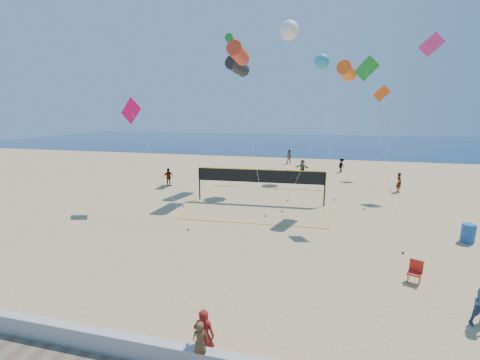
% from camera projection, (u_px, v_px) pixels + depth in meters
% --- Properties ---
extents(ground, '(120.00, 120.00, 0.00)m').
position_uv_depth(ground, '(254.00, 307.00, 11.02)').
color(ground, tan).
rests_on(ground, ground).
extents(ocean, '(140.00, 50.00, 0.03)m').
position_uv_depth(ocean, '(311.00, 143.00, 69.84)').
color(ocean, '#10274B').
rests_on(ocean, ground).
extents(woman, '(0.61, 0.43, 1.56)m').
position_uv_depth(woman, '(204.00, 336.00, 8.48)').
color(woman, maroon).
rests_on(woman, ground).
extents(toddler, '(0.45, 0.33, 0.85)m').
position_uv_depth(toddler, '(200.00, 338.00, 8.07)').
color(toddler, brown).
rests_on(toddler, seawall).
extents(far_person_0, '(0.92, 1.00, 1.64)m').
position_uv_depth(far_person_0, '(168.00, 177.00, 28.85)').
color(far_person_0, gray).
rests_on(far_person_0, ground).
extents(far_person_1, '(1.62, 0.94, 1.67)m').
position_uv_depth(far_person_1, '(302.00, 168.00, 33.59)').
color(far_person_1, gray).
rests_on(far_person_1, ground).
extents(far_person_2, '(0.51, 0.67, 1.65)m').
position_uv_depth(far_person_2, '(399.00, 183.00, 26.67)').
color(far_person_2, gray).
rests_on(far_person_2, ground).
extents(far_person_3, '(1.03, 0.88, 1.83)m').
position_uv_depth(far_person_3, '(289.00, 157.00, 41.18)').
color(far_person_3, gray).
rests_on(far_person_3, ground).
extents(far_person_4, '(1.02, 1.14, 1.53)m').
position_uv_depth(far_person_4, '(342.00, 165.00, 35.56)').
color(far_person_4, gray).
rests_on(far_person_4, ground).
extents(camp_chair, '(0.63, 0.72, 1.01)m').
position_uv_depth(camp_chair, '(415.00, 270.00, 12.55)').
color(camp_chair, red).
rests_on(camp_chair, ground).
extents(trash_barrel, '(0.79, 0.79, 0.97)m').
position_uv_depth(trash_barrel, '(468.00, 233.00, 16.45)').
color(trash_barrel, '#184D9D').
rests_on(trash_barrel, ground).
extents(volleyball_net, '(9.90, 9.76, 2.52)m').
position_uv_depth(volleyball_net, '(260.00, 180.00, 23.36)').
color(volleyball_net, black).
rests_on(volleyball_net, ground).
extents(kite_0, '(3.55, 5.59, 11.55)m').
position_uv_depth(kite_0, '(238.00, 53.00, 23.64)').
color(kite_0, red).
rests_on(kite_0, ground).
extents(kite_1, '(4.67, 9.28, 11.02)m').
position_uv_depth(kite_1, '(238.00, 67.00, 26.75)').
color(kite_1, black).
rests_on(kite_1, ground).
extents(kite_2, '(4.40, 2.72, 9.67)m').
position_uv_depth(kite_2, '(347.00, 71.00, 20.20)').
color(kite_2, '#FA5612').
rests_on(kite_2, ground).
extents(kite_3, '(6.20, 3.64, 7.55)m').
position_uv_depth(kite_3, '(133.00, 115.00, 21.12)').
color(kite_3, '#F00955').
rests_on(kite_3, ground).
extents(kite_4, '(2.43, 4.95, 9.69)m').
position_uv_depth(kite_4, '(369.00, 80.00, 17.88)').
color(kite_4, '#178E26').
rests_on(kite_4, ground).
extents(kite_5, '(5.67, 6.59, 12.53)m').
position_uv_depth(kite_5, '(428.00, 53.00, 24.33)').
color(kite_5, '#E42D78').
rests_on(kite_5, ground).
extents(kite_6, '(1.82, 5.87, 13.91)m').
position_uv_depth(kite_6, '(289.00, 30.00, 26.22)').
color(kite_6, white).
rests_on(kite_6, ground).
extents(kite_7, '(2.32, 9.51, 12.00)m').
position_uv_depth(kite_7, '(322.00, 61.00, 30.52)').
color(kite_7, teal).
rests_on(kite_7, ground).
extents(kite_8, '(5.71, 5.26, 13.68)m').
position_uv_depth(kite_8, '(230.00, 41.00, 30.33)').
color(kite_8, '#178E26').
rests_on(kite_8, ground).
extents(kite_9, '(1.67, 6.72, 9.19)m').
position_uv_depth(kite_9, '(382.00, 98.00, 31.37)').
color(kite_9, '#FA5612').
rests_on(kite_9, ground).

